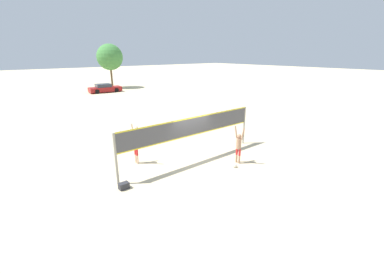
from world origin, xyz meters
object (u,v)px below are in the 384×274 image
volleyball_net (192,130)px  tree_right_cluster (110,57)px  player_blocker (136,143)px  gear_bag (124,186)px  player_spiker (239,144)px  volleyball (235,165)px  parked_car_mid (105,88)px

volleyball_net → tree_right_cluster: bearing=74.3°
tree_right_cluster → player_blocker: bearing=-110.8°
player_blocker → gear_bag: bearing=-39.6°
player_spiker → tree_right_cluster: (7.63, 35.20, 4.01)m
player_spiker → volleyball: size_ratio=9.19×
volleyball → player_spiker: bearing=27.7°
volleyball_net → volleyball: volleyball_net is taller
volleyball_net → parked_car_mid: volleyball_net is taller
volleyball_net → parked_car_mid: 29.49m
player_spiker → parked_car_mid: bearing=-8.4°
volleyball_net → tree_right_cluster: (9.35, 33.26, 3.29)m
volleyball_net → volleyball: size_ratio=40.04×
player_blocker → tree_right_cluster: 34.10m
player_blocker → parked_car_mid: 28.64m
volleyball → parked_car_mid: bearing=80.7°
volleyball_net → player_blocker: (-2.67, 1.59, -0.64)m
volleyball → parked_car_mid: size_ratio=0.05×
volleyball → parked_car_mid: (5.10, 31.04, 0.48)m
gear_bag → volleyball_net: bearing=7.5°
player_blocker → parked_car_mid: player_blocker is taller
player_spiker → parked_car_mid: (4.53, 30.74, -0.50)m
player_spiker → tree_right_cluster: size_ratio=0.29×
player_spiker → volleyball: (-0.57, -0.30, -0.98)m
player_spiker → gear_bag: bearing=77.7°
player_spiker → tree_right_cluster: bearing=-12.2°
player_spiker → tree_right_cluster: 36.24m
player_spiker → volleyball: 1.17m
player_blocker → volleyball: (3.81, -3.83, -1.06)m
volleyball → gear_bag: 5.85m
parked_car_mid → tree_right_cluster: bearing=59.6°
volleyball → parked_car_mid: 31.46m
volleyball_net → parked_car_mid: bearing=77.8°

